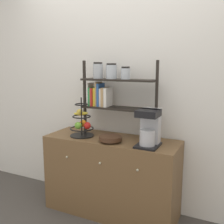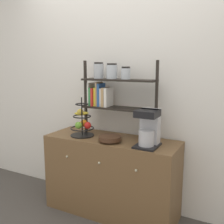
% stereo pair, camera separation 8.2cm
% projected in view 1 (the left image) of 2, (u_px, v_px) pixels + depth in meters
% --- Properties ---
extents(ground_plane, '(12.00, 12.00, 0.00)m').
position_uv_depth(ground_plane, '(101.00, 223.00, 2.55)').
color(ground_plane, '#47423D').
extents(wall_back, '(7.00, 0.05, 2.60)m').
position_uv_depth(wall_back, '(123.00, 86.00, 2.78)').
color(wall_back, silver).
rests_on(wall_back, ground_plane).
extents(sideboard, '(1.35, 0.49, 0.80)m').
position_uv_depth(sideboard, '(111.00, 176.00, 2.69)').
color(sideboard, brown).
rests_on(sideboard, ground_plane).
extents(coffee_maker, '(0.20, 0.25, 0.34)m').
position_uv_depth(coffee_maker, '(149.00, 128.00, 2.36)').
color(coffee_maker, black).
rests_on(coffee_maker, sideboard).
extents(fruit_stand, '(0.24, 0.24, 0.40)m').
position_uv_depth(fruit_stand, '(82.00, 123.00, 2.69)').
color(fruit_stand, black).
rests_on(fruit_stand, sideboard).
extents(wooden_bowl, '(0.22, 0.22, 0.06)m').
position_uv_depth(wooden_bowl, '(110.00, 138.00, 2.49)').
color(wooden_bowl, '#422819').
rests_on(wooden_bowl, sideboard).
extents(shelf_hutch, '(0.82, 0.20, 0.77)m').
position_uv_depth(shelf_hutch, '(109.00, 89.00, 2.66)').
color(shelf_hutch, black).
rests_on(shelf_hutch, sideboard).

